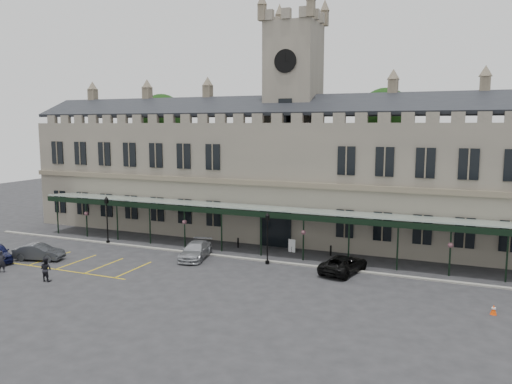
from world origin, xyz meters
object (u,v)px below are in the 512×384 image
at_px(lamp_post_mid, 267,233).
at_px(person_b, 46,269).
at_px(person_a, 1,262).
at_px(station_building, 292,176).
at_px(clock_tower, 293,112).
at_px(car_taxi, 196,251).
at_px(car_van, 344,264).
at_px(sign_board, 292,246).
at_px(traffic_cone, 494,310).
at_px(car_left_b, 39,252).
at_px(lamp_post_left, 107,216).

relative_size(lamp_post_mid, person_b, 2.44).
bearing_deg(lamp_post_mid, person_a, -150.81).
xyz_separation_m(station_building, clock_tower, (0.00, 0.09, 6.64)).
height_order(car_taxi, car_van, car_taxi).
relative_size(sign_board, person_a, 0.69).
bearing_deg(traffic_cone, person_b, -169.57).
bearing_deg(clock_tower, station_building, -90.00).
distance_m(clock_tower, car_left_b, 27.83).
height_order(traffic_cone, person_b, person_b).
distance_m(station_building, car_left_b, 25.51).
height_order(lamp_post_left, sign_board, lamp_post_left).
height_order(station_building, person_b, station_building).
distance_m(traffic_cone, car_left_b, 36.37).
height_order(sign_board, person_b, person_b).
bearing_deg(car_taxi, person_a, -153.74).
xyz_separation_m(station_building, lamp_post_mid, (1.53, -11.04, -3.80)).
relative_size(sign_board, car_van, 0.24).
distance_m(lamp_post_mid, person_b, 17.70).
distance_m(station_building, clock_tower, 6.64).
height_order(clock_tower, traffic_cone, clock_tower).
bearing_deg(station_building, person_a, -128.81).
bearing_deg(person_a, car_van, -19.01).
relative_size(lamp_post_mid, car_left_b, 1.05).
relative_size(station_building, clock_tower, 2.42).
bearing_deg(person_b, car_left_b, -41.56).
relative_size(station_building, lamp_post_left, 12.48).
height_order(lamp_post_mid, car_left_b, lamp_post_mid).
xyz_separation_m(lamp_post_mid, car_left_b, (-19.03, -6.61, -1.96)).
relative_size(clock_tower, car_van, 4.84).
height_order(clock_tower, car_taxi, clock_tower).
xyz_separation_m(car_left_b, person_b, (5.20, -4.30, 0.21)).
height_order(station_building, traffic_cone, station_building).
xyz_separation_m(lamp_post_left, car_van, (24.01, -0.62, -2.14)).
height_order(lamp_post_left, car_left_b, lamp_post_left).
bearing_deg(station_building, car_left_b, -134.76).
height_order(station_building, car_taxi, station_building).
bearing_deg(clock_tower, lamp_post_left, -146.56).
bearing_deg(lamp_post_mid, person_b, -141.73).
bearing_deg(lamp_post_left, traffic_cone, -9.50).
xyz_separation_m(lamp_post_left, lamp_post_mid, (17.41, -0.64, -0.18)).
height_order(lamp_post_mid, car_taxi, lamp_post_mid).
xyz_separation_m(sign_board, person_a, (-19.55, -15.18, 0.29)).
bearing_deg(traffic_cone, car_van, 154.13).
height_order(lamp_post_left, person_b, lamp_post_left).
relative_size(traffic_cone, sign_board, 0.52).
relative_size(car_van, person_b, 2.78).
bearing_deg(clock_tower, person_a, -128.69).
bearing_deg(car_left_b, station_building, -60.02).
bearing_deg(sign_board, lamp_post_mid, -89.56).
xyz_separation_m(traffic_cone, sign_board, (-16.67, 9.80, 0.28)).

